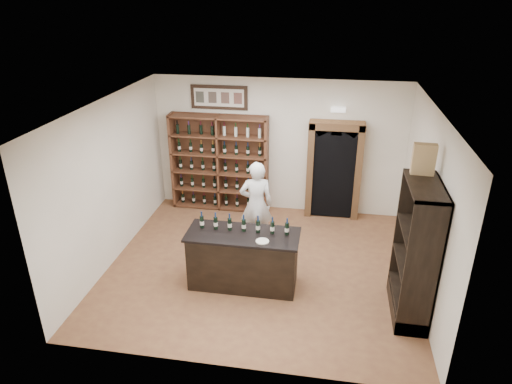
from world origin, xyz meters
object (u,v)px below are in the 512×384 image
(side_cabinet, at_px, (414,272))
(wine_crate, at_px, (424,159))
(tasting_counter, at_px, (243,260))
(counter_bottle_0, at_px, (202,222))
(shopkeeper, at_px, (256,205))
(wine_shelf, at_px, (220,163))

(side_cabinet, distance_m, wine_crate, 1.73)
(tasting_counter, relative_size, counter_bottle_0, 6.27)
(shopkeeper, bearing_deg, side_cabinet, 135.51)
(wine_shelf, distance_m, counter_bottle_0, 2.87)
(shopkeeper, relative_size, wine_crate, 3.76)
(shopkeeper, bearing_deg, tasting_counter, 77.22)
(wine_shelf, distance_m, wine_crate, 4.91)
(shopkeeper, bearing_deg, wine_crate, 141.68)
(wine_shelf, distance_m, tasting_counter, 3.19)
(wine_shelf, relative_size, counter_bottle_0, 7.33)
(wine_crate, bearing_deg, counter_bottle_0, -176.59)
(counter_bottle_0, bearing_deg, tasting_counter, -7.29)
(wine_shelf, relative_size, tasting_counter, 1.17)
(wine_shelf, xyz_separation_m, tasting_counter, (1.10, -2.93, -0.61))
(tasting_counter, bearing_deg, wine_shelf, 110.56)
(counter_bottle_0, distance_m, wine_crate, 3.65)
(wine_shelf, relative_size, shopkeeper, 1.25)
(tasting_counter, distance_m, wine_crate, 3.31)
(wine_shelf, distance_m, side_cabinet, 5.02)
(shopkeeper, bearing_deg, counter_bottle_0, 47.85)
(tasting_counter, xyz_separation_m, counter_bottle_0, (-0.72, 0.09, 0.61))
(side_cabinet, bearing_deg, shopkeeper, 148.49)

